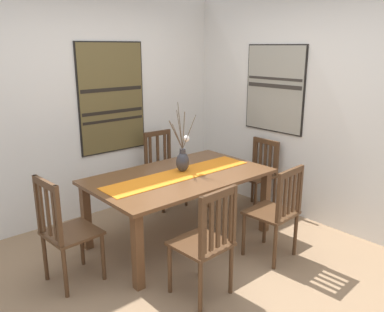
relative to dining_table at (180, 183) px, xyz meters
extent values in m
cube|color=#8E7051|center=(-0.32, -0.56, -0.65)|extent=(6.40, 6.40, 0.03)
cube|color=silver|center=(-0.32, 1.30, 0.71)|extent=(6.40, 0.12, 2.70)
cube|color=silver|center=(1.54, -0.56, 0.71)|extent=(0.12, 6.40, 2.70)
cube|color=brown|center=(0.00, 0.00, 0.07)|extent=(1.84, 1.09, 0.03)
cube|color=brown|center=(-0.84, -0.47, -0.29)|extent=(0.08, 0.08, 0.69)
cube|color=brown|center=(0.84, -0.47, -0.29)|extent=(0.08, 0.08, 0.69)
cube|color=brown|center=(-0.84, 0.47, -0.29)|extent=(0.08, 0.08, 0.69)
cube|color=brown|center=(0.84, 0.47, -0.29)|extent=(0.08, 0.08, 0.69)
cube|color=orange|center=(0.00, 0.00, 0.09)|extent=(1.69, 0.36, 0.01)
ellipsoid|color=#333338|center=(0.09, 0.06, 0.19)|extent=(0.15, 0.13, 0.21)
cylinder|color=#333338|center=(0.09, 0.06, 0.31)|extent=(0.06, 0.06, 0.05)
cylinder|color=brown|center=(0.03, 0.09, 0.49)|extent=(0.13, 0.08, 0.31)
cylinder|color=brown|center=(0.12, -0.01, 0.52)|extent=(0.06, 0.15, 0.37)
cylinder|color=brown|center=(0.08, 0.08, 0.53)|extent=(0.03, 0.04, 0.38)
cylinder|color=brown|center=(0.12, 0.07, 0.53)|extent=(0.06, 0.03, 0.38)
cylinder|color=brown|center=(0.09, 0.09, 0.58)|extent=(0.02, 0.07, 0.48)
cylinder|color=brown|center=(0.03, 0.06, 0.48)|extent=(0.13, 0.01, 0.28)
cylinder|color=brown|center=(0.10, 0.11, 0.54)|extent=(0.02, 0.11, 0.39)
sphere|color=white|center=(0.14, 0.06, 0.44)|extent=(0.07, 0.07, 0.07)
cube|color=#4C301C|center=(0.47, 0.85, -0.18)|extent=(0.44, 0.44, 0.03)
cylinder|color=#4C301C|center=(0.65, 0.66, -0.42)|extent=(0.04, 0.04, 0.44)
cylinder|color=#4C301C|center=(0.29, 0.67, -0.42)|extent=(0.04, 0.04, 0.44)
cylinder|color=#4C301C|center=(0.66, 1.02, -0.42)|extent=(0.04, 0.04, 0.44)
cylinder|color=#4C301C|center=(0.30, 1.03, -0.42)|extent=(0.04, 0.04, 0.44)
cube|color=#4C301C|center=(0.66, 1.03, 0.07)|extent=(0.04, 0.04, 0.49)
cube|color=#4C301C|center=(0.30, 1.04, 0.07)|extent=(0.04, 0.04, 0.49)
cube|color=#4C301C|center=(0.48, 1.04, 0.29)|extent=(0.38, 0.05, 0.06)
cube|color=#4C301C|center=(0.60, 1.03, 0.06)|extent=(0.04, 0.02, 0.40)
cube|color=#4C301C|center=(0.48, 1.04, 0.06)|extent=(0.04, 0.02, 0.40)
cube|color=#4C301C|center=(0.37, 1.04, 0.06)|extent=(0.04, 0.02, 0.40)
cube|color=#4C301C|center=(-1.19, 0.01, -0.18)|extent=(0.45, 0.45, 0.03)
cylinder|color=#4C301C|center=(-1.02, 0.21, -0.42)|extent=(0.04, 0.04, 0.44)
cylinder|color=#4C301C|center=(-1.00, -0.15, -0.42)|extent=(0.04, 0.04, 0.44)
cylinder|color=#4C301C|center=(-1.38, 0.18, -0.42)|extent=(0.04, 0.04, 0.44)
cylinder|color=#4C301C|center=(-1.36, -0.18, -0.42)|extent=(0.04, 0.04, 0.44)
cube|color=#4C301C|center=(-1.39, 0.18, 0.09)|extent=(0.04, 0.04, 0.51)
cube|color=#4C301C|center=(-1.37, -0.18, 0.09)|extent=(0.04, 0.04, 0.51)
cube|color=#4C301C|center=(-1.38, 0.00, 0.31)|extent=(0.06, 0.38, 0.06)
cube|color=#4C301C|center=(-1.39, 0.11, 0.07)|extent=(0.02, 0.04, 0.42)
cube|color=#4C301C|center=(-1.38, 0.00, 0.07)|extent=(0.02, 0.04, 0.42)
cube|color=#4C301C|center=(-1.37, -0.11, 0.07)|extent=(0.02, 0.04, 0.42)
cube|color=#4C301C|center=(0.45, -0.84, -0.18)|extent=(0.45, 0.45, 0.03)
cylinder|color=#4C301C|center=(0.26, -0.68, -0.42)|extent=(0.04, 0.04, 0.44)
cylinder|color=#4C301C|center=(0.62, -0.65, -0.42)|extent=(0.04, 0.04, 0.44)
cylinder|color=#4C301C|center=(0.28, -1.03, -0.42)|extent=(0.04, 0.04, 0.44)
cylinder|color=#4C301C|center=(0.64, -1.01, -0.42)|extent=(0.04, 0.04, 0.44)
cube|color=#4C301C|center=(0.28, -1.04, 0.06)|extent=(0.04, 0.04, 0.47)
cube|color=#4C301C|center=(0.64, -1.02, 0.06)|extent=(0.04, 0.04, 0.47)
cube|color=#4C301C|center=(0.46, -1.03, 0.27)|extent=(0.38, 0.06, 0.06)
cube|color=#4C301C|center=(0.31, -1.04, 0.05)|extent=(0.04, 0.02, 0.38)
cube|color=#4C301C|center=(0.39, -1.04, 0.05)|extent=(0.04, 0.02, 0.38)
cube|color=#4C301C|center=(0.46, -1.03, 0.05)|extent=(0.04, 0.02, 0.38)
cube|color=#4C301C|center=(0.54, -1.02, 0.05)|extent=(0.04, 0.02, 0.38)
cube|color=#4C301C|center=(0.62, -1.02, 0.05)|extent=(0.04, 0.02, 0.38)
cube|color=#4C301C|center=(-0.48, -0.86, -0.18)|extent=(0.44, 0.44, 0.03)
cylinder|color=#4C301C|center=(-0.67, -0.69, -0.42)|extent=(0.04, 0.04, 0.44)
cylinder|color=#4C301C|center=(-0.31, -0.67, -0.42)|extent=(0.04, 0.04, 0.44)
cylinder|color=#4C301C|center=(-0.66, -1.05, -0.42)|extent=(0.04, 0.04, 0.44)
cylinder|color=#4C301C|center=(-0.30, -1.03, -0.42)|extent=(0.04, 0.04, 0.44)
cube|color=#4C301C|center=(-0.65, -1.06, 0.08)|extent=(0.04, 0.04, 0.50)
cube|color=#4C301C|center=(-0.29, -1.04, 0.08)|extent=(0.04, 0.04, 0.50)
cube|color=#4C301C|center=(-0.47, -1.05, 0.30)|extent=(0.38, 0.05, 0.06)
cube|color=#4C301C|center=(-0.63, -1.05, 0.06)|extent=(0.04, 0.02, 0.41)
cube|color=#4C301C|center=(-0.55, -1.05, 0.06)|extent=(0.04, 0.02, 0.41)
cube|color=#4C301C|center=(-0.47, -1.05, 0.06)|extent=(0.04, 0.02, 0.41)
cube|color=#4C301C|center=(-0.40, -1.04, 0.06)|extent=(0.04, 0.02, 0.41)
cube|color=#4C301C|center=(-0.32, -1.04, 0.06)|extent=(0.04, 0.02, 0.41)
cube|color=#4C301C|center=(1.20, 0.00, -0.18)|extent=(0.43, 0.43, 0.03)
cylinder|color=#4C301C|center=(1.02, -0.18, -0.42)|extent=(0.04, 0.04, 0.44)
cylinder|color=#4C301C|center=(1.03, 0.18, -0.42)|extent=(0.04, 0.04, 0.44)
cylinder|color=#4C301C|center=(1.38, -0.18, -0.42)|extent=(0.04, 0.04, 0.44)
cylinder|color=#4C301C|center=(1.39, 0.18, -0.42)|extent=(0.04, 0.04, 0.44)
cube|color=#4C301C|center=(1.39, -0.18, 0.04)|extent=(0.04, 0.04, 0.42)
cube|color=#4C301C|center=(1.40, 0.18, 0.04)|extent=(0.04, 0.04, 0.42)
cube|color=#4C301C|center=(1.39, 0.00, 0.22)|extent=(0.04, 0.38, 0.06)
cube|color=#4C301C|center=(1.39, -0.15, 0.03)|extent=(0.02, 0.04, 0.33)
cube|color=#4C301C|center=(1.39, -0.08, 0.03)|extent=(0.02, 0.04, 0.33)
cube|color=#4C301C|center=(1.39, 0.00, 0.03)|extent=(0.02, 0.04, 0.33)
cube|color=#4C301C|center=(1.40, 0.07, 0.03)|extent=(0.02, 0.04, 0.33)
cube|color=#4C301C|center=(1.40, 0.15, 0.03)|extent=(0.02, 0.04, 0.33)
cube|color=black|center=(-0.04, 1.24, 0.76)|extent=(0.88, 0.04, 1.32)
cube|color=brown|center=(-0.04, 1.22, 0.76)|extent=(0.85, 0.01, 1.29)
cube|color=black|center=(-0.04, 1.21, 0.87)|extent=(0.82, 0.00, 0.04)
cube|color=black|center=(-0.04, 1.21, 0.50)|extent=(0.82, 0.00, 0.03)
cube|color=black|center=(-0.04, 1.21, 0.60)|extent=(0.82, 0.00, 0.04)
cube|color=black|center=(1.48, -0.03, 0.87)|extent=(0.04, 0.85, 1.04)
cube|color=gray|center=(1.46, -0.03, 0.87)|extent=(0.01, 0.82, 1.01)
cube|color=#2D2823|center=(1.45, -0.03, 0.91)|extent=(0.00, 0.79, 0.05)
cube|color=#2D2823|center=(1.45, -0.03, 0.99)|extent=(0.00, 0.79, 0.03)
camera|label=1|loc=(-2.44, -3.00, 1.37)|focal=36.98mm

